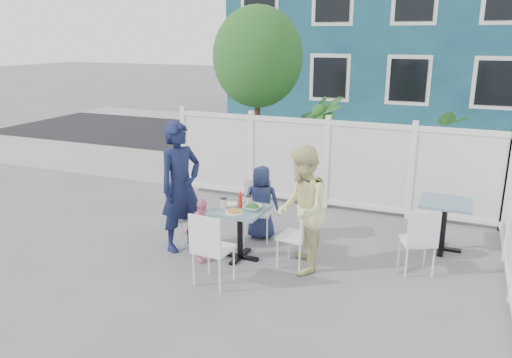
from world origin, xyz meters
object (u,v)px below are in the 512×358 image
at_px(man, 181,187).
at_px(boy, 261,202).
at_px(chair_left, 194,215).
at_px(chair_near, 210,244).
at_px(chair_right, 300,231).
at_px(toddler, 202,230).
at_px(chair_back, 257,205).
at_px(woman, 302,210).
at_px(utility_cabinet, 207,144).
at_px(main_table, 240,220).
at_px(spare_table, 445,212).

relative_size(man, boy, 1.65).
distance_m(chair_left, boy, 1.06).
distance_m(chair_left, chair_near, 1.25).
relative_size(chair_near, boy, 0.85).
bearing_deg(chair_left, chair_right, 106.10).
bearing_deg(chair_near, toddler, 129.96).
bearing_deg(chair_right, chair_back, 59.02).
bearing_deg(woman, boy, -150.85).
height_order(man, toddler, man).
bearing_deg(chair_back, utility_cabinet, -68.79).
xyz_separation_m(utility_cabinet, chair_near, (2.70, -5.01, -0.04)).
height_order(woman, boy, woman).
height_order(utility_cabinet, chair_near, utility_cabinet).
height_order(chair_right, toddler, toddler).
bearing_deg(chair_back, man, 24.55).
distance_m(main_table, man, 1.00).
distance_m(utility_cabinet, chair_right, 5.43).
bearing_deg(main_table, chair_left, 172.87).
bearing_deg(chair_right, main_table, 100.15).
bearing_deg(boy, woman, 124.96).
relative_size(utility_cabinet, boy, 1.06).
bearing_deg(man, chair_right, -66.90).
distance_m(spare_table, chair_back, 2.73).
relative_size(main_table, spare_table, 0.99).
height_order(chair_back, chair_near, chair_near).
relative_size(chair_back, woman, 0.54).
relative_size(utility_cabinet, woman, 0.72).
bearing_deg(utility_cabinet, chair_right, -38.99).
bearing_deg(chair_near, spare_table, 44.82).
relative_size(chair_left, toddler, 0.94).
height_order(chair_near, boy, boy).
bearing_deg(woman, toddler, -97.22).
xyz_separation_m(chair_back, toddler, (-0.39, -1.04, -0.08)).
height_order(utility_cabinet, boy, utility_cabinet).
bearing_deg(chair_right, spare_table, -44.74).
bearing_deg(main_table, boy, 90.61).
xyz_separation_m(spare_table, boy, (-2.61, -0.57, -0.01)).
bearing_deg(toddler, chair_back, 15.15).
relative_size(spare_table, chair_left, 0.88).
bearing_deg(chair_right, toddler, 110.91).
height_order(utility_cabinet, chair_left, utility_cabinet).
height_order(chair_left, chair_near, chair_near).
height_order(spare_table, chair_left, chair_left).
bearing_deg(chair_back, main_table, 77.66).
relative_size(woman, toddler, 1.86).
bearing_deg(man, toddler, -97.83).
height_order(chair_near, woman, woman).
distance_m(spare_table, chair_right, 2.20).
xyz_separation_m(man, toddler, (0.48, -0.27, -0.49)).
bearing_deg(toddler, utility_cabinet, 62.75).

